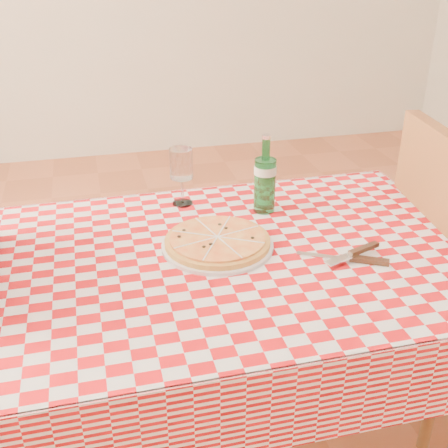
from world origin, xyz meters
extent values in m
cube|color=brown|center=(0.00, 0.00, 0.73)|extent=(1.20, 0.80, 0.04)
cylinder|color=brown|center=(-0.54, 0.34, 0.35)|extent=(0.06, 0.06, 0.71)
cylinder|color=brown|center=(0.54, 0.34, 0.35)|extent=(0.06, 0.06, 0.71)
cube|color=#A40A0E|center=(0.00, 0.00, 0.75)|extent=(1.30, 0.90, 0.01)
cylinder|color=brown|center=(0.61, -0.12, 0.24)|extent=(0.04, 0.04, 0.47)
cylinder|color=brown|center=(0.66, 0.28, 0.24)|extent=(0.04, 0.04, 0.47)
cube|color=brown|center=(0.63, 0.08, 0.77)|extent=(0.10, 0.46, 0.50)
cylinder|color=brown|center=(-0.69, 0.23, 0.23)|extent=(0.04, 0.04, 0.47)
camera|label=1|loc=(-0.35, -1.24, 1.50)|focal=45.00mm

